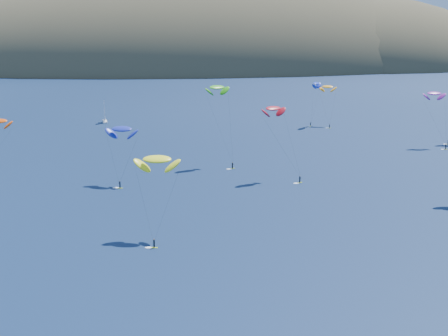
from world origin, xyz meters
TOP-DOWN VIEW (x-y plane):
  - island at (39.40, 562.36)m, footprint 730.00×300.00m
  - sailboat at (-52.05, 211.99)m, footprint 8.49×7.32m
  - kitesurfer_2 at (-32.35, 56.99)m, footprint 10.45×12.89m
  - kitesurfer_3 at (-10.60, 124.19)m, footprint 9.45×13.19m
  - kitesurfer_4 at (42.31, 191.60)m, footprint 7.46×8.25m
  - kitesurfer_6 at (73.66, 142.67)m, footprint 8.55×10.83m
  - kitesurfer_9 at (3.71, 103.12)m, footprint 11.99×12.00m
  - kitesurfer_10 at (-41.21, 103.78)m, footprint 10.65×12.01m
  - kitesurfer_11 at (48.01, 193.49)m, footprint 8.53×13.72m

SIDE VIEW (x-z plane):
  - island at x=39.40m, z-range -115.74..94.26m
  - sailboat at x=-52.05m, z-range -4.32..6.13m
  - kitesurfer_10 at x=-41.21m, z-range 6.56..25.14m
  - kitesurfer_11 at x=48.01m, z-range 7.42..26.65m
  - kitesurfer_2 at x=-32.35m, z-range 7.19..27.07m
  - kitesurfer_4 at x=42.31m, z-range 8.30..29.29m
  - kitesurfer_6 at x=73.66m, z-range 8.67..30.73m
  - kitesurfer_9 at x=3.71m, z-range 9.34..32.77m
  - kitesurfer_3 at x=-10.60m, z-range 11.37..39.05m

